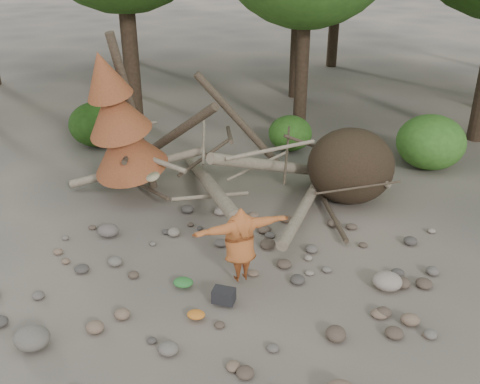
# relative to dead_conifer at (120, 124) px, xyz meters

# --- Properties ---
(ground) EXTENTS (120.00, 120.00, 0.00)m
(ground) POSITION_rel_dead_conifer_xyz_m (3.12, -3.37, -2.11)
(ground) COLOR #514C44
(ground) RESTS_ON ground
(deadfall_pile) EXTENTS (8.55, 5.24, 3.30)m
(deadfall_pile) POSITION_rel_dead_conifer_xyz_m (5.13, 0.87, -1.16)
(deadfall_pile) COLOR #332619
(deadfall_pile) RESTS_ON ground
(dead_conifer) EXTENTS (2.06, 2.16, 4.35)m
(dead_conifer) POSITION_rel_dead_conifer_xyz_m (0.00, 0.00, 0.00)
(dead_conifer) COLOR #4C3F30
(dead_conifer) RESTS_ON ground
(bush_left) EXTENTS (1.80, 1.80, 1.44)m
(bush_left) POSITION_rel_dead_conifer_xyz_m (-2.38, 3.83, -1.39)
(bush_left) COLOR #265115
(bush_left) RESTS_ON ground
(bush_mid) EXTENTS (1.40, 1.40, 1.12)m
(bush_mid) POSITION_rel_dead_conifer_xyz_m (3.92, 4.43, -1.55)
(bush_mid) COLOR #32661D
(bush_mid) RESTS_ON ground
(bush_right) EXTENTS (2.00, 2.00, 1.60)m
(bush_right) POSITION_rel_dead_conifer_xyz_m (8.12, 3.63, -1.31)
(bush_right) COLOR #3E7925
(bush_right) RESTS_ON ground
(frisbee_thrower) EXTENTS (2.87, 1.45, 2.12)m
(frisbee_thrower) POSITION_rel_dead_conifer_xyz_m (3.52, -3.11, -1.23)
(frisbee_thrower) COLOR #AD5727
(frisbee_thrower) RESTS_ON ground
(backpack) EXTENTS (0.44, 0.32, 0.27)m
(backpack) POSITION_rel_dead_conifer_xyz_m (3.34, -3.89, -1.97)
(backpack) COLOR black
(backpack) RESTS_ON ground
(cloth_green) EXTENTS (0.40, 0.33, 0.15)m
(cloth_green) POSITION_rel_dead_conifer_xyz_m (2.45, -3.50, -2.04)
(cloth_green) COLOR #2D712F
(cloth_green) RESTS_ON ground
(cloth_orange) EXTENTS (0.33, 0.27, 0.12)m
(cloth_orange) POSITION_rel_dead_conifer_xyz_m (2.93, -4.41, -2.05)
(cloth_orange) COLOR #C76E22
(cloth_orange) RESTS_ON ground
(boulder_front_left) EXTENTS (0.61, 0.55, 0.37)m
(boulder_front_left) POSITION_rel_dead_conifer_xyz_m (0.37, -5.55, -1.93)
(boulder_front_left) COLOR #645D53
(boulder_front_left) RESTS_ON ground
(boulder_mid_right) EXTENTS (0.58, 0.52, 0.35)m
(boulder_mid_right) POSITION_rel_dead_conifer_xyz_m (6.42, -2.87, -1.94)
(boulder_mid_right) COLOR gray
(boulder_mid_right) RESTS_ON ground
(boulder_mid_left) EXTENTS (0.49, 0.44, 0.29)m
(boulder_mid_left) POSITION_rel_dead_conifer_xyz_m (0.21, -1.81, -1.97)
(boulder_mid_left) COLOR #615852
(boulder_mid_left) RESTS_ON ground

